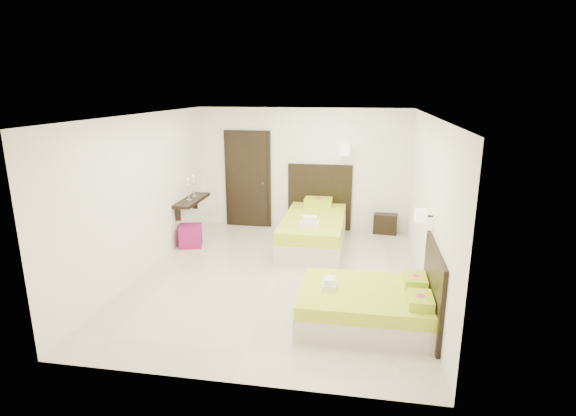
% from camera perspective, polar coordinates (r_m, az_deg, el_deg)
% --- Properties ---
extents(floor, '(5.50, 5.50, 0.00)m').
position_cam_1_polar(floor, '(7.42, -1.16, -8.80)').
color(floor, beige).
rests_on(floor, ground).
extents(bed_single, '(1.37, 2.29, 1.89)m').
position_cam_1_polar(bed_single, '(8.81, 3.33, -2.55)').
color(bed_single, beige).
rests_on(bed_single, ground).
extents(bed_double, '(1.73, 1.47, 1.42)m').
position_cam_1_polar(bed_double, '(6.11, 10.53, -11.88)').
color(bed_double, beige).
rests_on(bed_double, ground).
extents(nightstand, '(0.52, 0.48, 0.43)m').
position_cam_1_polar(nightstand, '(9.80, 12.28, -1.82)').
color(nightstand, black).
rests_on(nightstand, ground).
extents(ottoman, '(0.52, 0.52, 0.42)m').
position_cam_1_polar(ottoman, '(8.96, -12.27, -3.47)').
color(ottoman, '#82114D').
rests_on(ottoman, ground).
extents(door, '(1.02, 0.15, 2.14)m').
position_cam_1_polar(door, '(9.88, -5.11, 3.60)').
color(door, black).
rests_on(door, ground).
extents(console_shelf, '(0.35, 1.20, 0.78)m').
position_cam_1_polar(console_shelf, '(9.19, -12.16, 0.95)').
color(console_shelf, black).
rests_on(console_shelf, ground).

